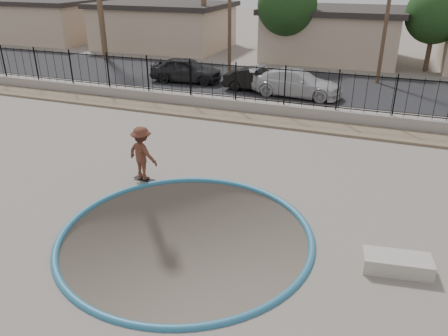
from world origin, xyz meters
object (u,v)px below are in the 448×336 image
skater (143,156)px  car_c (297,83)px  skateboard (144,179)px  car_b (257,80)px  car_a (186,70)px  concrete_ledge (397,263)px

skater → car_c: skater is taller
skateboard → car_b: 12.90m
skateboard → car_c: bearing=84.0°
skater → skateboard: (0.00, -0.00, -0.87)m
skater → car_b: bearing=-75.8°
skateboard → car_a: car_a is taller
concrete_ledge → car_c: (-5.62, 14.74, 0.58)m
skater → car_c: (2.60, 12.56, -0.15)m
skater → car_c: 12.83m
concrete_ledge → car_b: car_b is taller
skateboard → concrete_ledge: 8.51m
skateboard → concrete_ledge: bearing=-9.1°
skater → skateboard: size_ratio=2.31×
skateboard → car_a: bearing=114.8°
car_b → car_c: car_c is taller
skater → car_a: 14.19m
car_a → car_b: (4.85, -0.51, -0.12)m
skater → car_a: (-4.65, 13.40, -0.12)m
skateboard → car_a: size_ratio=0.18×
car_a → car_b: size_ratio=1.15×
skater → car_a: skater is taller
concrete_ledge → car_c: car_c is taller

